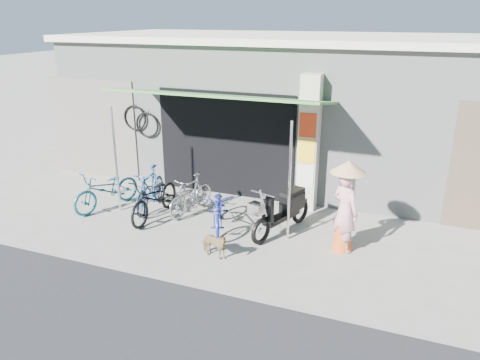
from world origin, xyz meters
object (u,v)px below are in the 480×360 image
at_px(bike_teal, 107,190).
at_px(bike_blue, 150,189).
at_px(bike_silver, 191,195).
at_px(street_dog, 214,245).
at_px(bike_black, 155,197).
at_px(moped, 283,210).
at_px(nun, 345,207).
at_px(bike_navy, 219,209).

distance_m(bike_teal, bike_blue, 0.98).
bearing_deg(bike_teal, bike_silver, 30.29).
xyz_separation_m(bike_silver, street_dog, (1.31, -1.66, -0.18)).
bearing_deg(bike_black, bike_teal, 177.48).
xyz_separation_m(street_dog, moped, (0.84, 1.48, 0.22)).
bearing_deg(nun, bike_black, 35.58).
height_order(bike_black, bike_silver, bike_black).
height_order(bike_navy, moped, moped).
bearing_deg(street_dog, bike_black, 71.84).
relative_size(bike_silver, nun, 0.83).
bearing_deg(bike_teal, bike_black, 14.41).
bearing_deg(bike_silver, bike_black, -128.34).
bearing_deg(moped, bike_blue, -161.33).
relative_size(bike_blue, bike_silver, 1.09).
bearing_deg(street_dog, nun, -48.05).
distance_m(bike_teal, bike_navy, 2.79).
relative_size(bike_silver, street_dog, 2.37).
distance_m(bike_silver, moped, 2.16).
relative_size(bike_silver, moped, 0.82).
relative_size(bike_blue, nun, 0.91).
relative_size(bike_blue, bike_black, 0.90).
bearing_deg(bike_teal, moped, 20.61).
bearing_deg(nun, street_dog, 64.47).
height_order(street_dog, nun, nun).
bearing_deg(bike_silver, moped, 6.75).
bearing_deg(bike_blue, moped, -11.19).
bearing_deg(street_dog, bike_navy, 32.67).
distance_m(bike_black, street_dog, 2.24).
xyz_separation_m(bike_teal, street_dog, (3.19, -1.22, -0.19)).
distance_m(moped, nun, 1.35).
relative_size(bike_black, moped, 1.00).
relative_size(bike_teal, bike_blue, 1.08).
relative_size(bike_silver, bike_navy, 0.89).
distance_m(bike_silver, nun, 3.47).
relative_size(bike_blue, street_dog, 2.59).
bearing_deg(bike_navy, moped, -7.49).
distance_m(bike_blue, nun, 4.40).
height_order(bike_teal, moped, moped).
bearing_deg(bike_black, bike_silver, 39.92).
relative_size(bike_teal, street_dog, 2.79).
height_order(street_dog, moped, moped).
bearing_deg(bike_black, bike_navy, -0.69).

